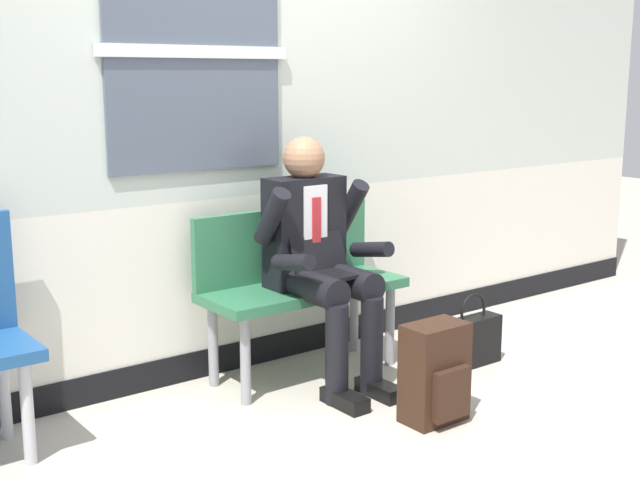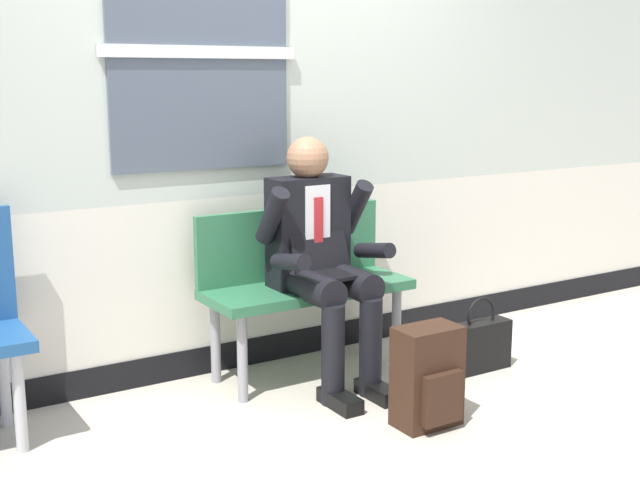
# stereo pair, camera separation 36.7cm
# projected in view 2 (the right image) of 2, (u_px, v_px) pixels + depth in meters

# --- Properties ---
(ground_plane) EXTENTS (18.00, 18.00, 0.00)m
(ground_plane) POSITION_uv_depth(u_px,v_px,m) (332.00, 403.00, 3.94)
(ground_plane) COLOR #B2A899
(station_wall) EXTENTS (6.60, 0.17, 2.92)m
(station_wall) POSITION_uv_depth(u_px,v_px,m) (254.00, 90.00, 4.27)
(station_wall) COLOR beige
(station_wall) RESTS_ON ground
(bench_with_person) EXTENTS (1.07, 0.42, 0.85)m
(bench_with_person) POSITION_uv_depth(u_px,v_px,m) (301.00, 276.00, 4.28)
(bench_with_person) COLOR #2D6B47
(bench_with_person) RESTS_ON ground
(person_seated) EXTENTS (0.57, 0.70, 1.23)m
(person_seated) POSITION_uv_depth(u_px,v_px,m) (321.00, 255.00, 4.09)
(person_seated) COLOR black
(person_seated) RESTS_ON ground
(backpack) EXTENTS (0.29, 0.22, 0.45)m
(backpack) POSITION_uv_depth(u_px,v_px,m) (428.00, 378.00, 3.65)
(backpack) COLOR #331E14
(backpack) RESTS_ON ground
(handbag) EXTENTS (0.35, 0.11, 0.40)m
(handbag) POSITION_uv_depth(u_px,v_px,m) (480.00, 345.00, 4.35)
(handbag) COLOR black
(handbag) RESTS_ON ground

